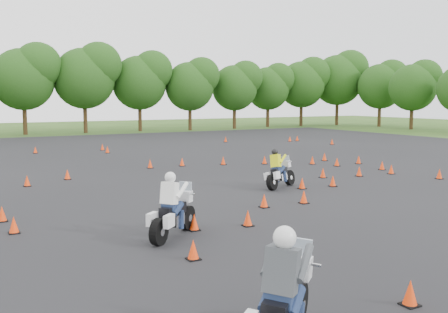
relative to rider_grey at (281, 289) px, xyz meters
The scene contains 7 objects.
ground 11.44m from the rider_grey, 55.40° to the left, with size 140.00×140.00×0.00m, color #2D5119.
asphalt_pad 16.72m from the rider_grey, 67.18° to the left, with size 62.00×62.00×0.00m, color black.
treeline 45.77m from the rider_grey, 76.84° to the left, with size 87.14×32.25×11.15m.
traffic_cones 16.37m from the rider_grey, 66.07° to the left, with size 36.63×33.11×0.45m.
rider_grey is the anchor object (origin of this frame).
rider_yellow 13.84m from the rider_grey, 54.30° to the left, with size 2.14×0.66×1.66m, color yellow, non-canonical shape.
rider_white 6.60m from the rider_grey, 80.30° to the left, with size 2.33×0.72×1.80m, color white, non-canonical shape.
Camera 1 is at (-10.53, -15.01, 3.71)m, focal length 40.00 mm.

